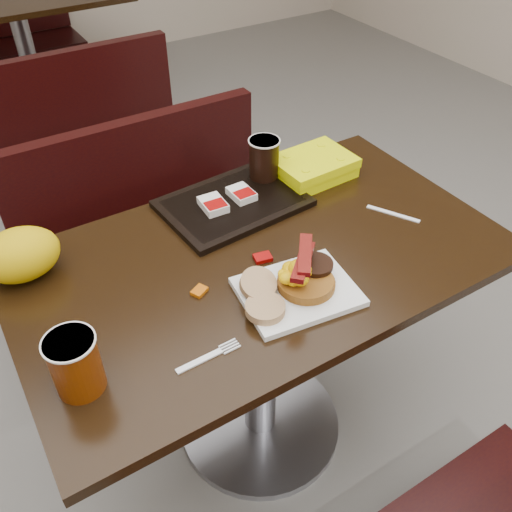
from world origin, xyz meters
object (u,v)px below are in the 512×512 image
fork (199,361)px  bench_far_n (4,32)px  tray (233,203)px  paper_bag (20,255)px  platter (298,292)px  coffee_cup_near (76,364)px  table_far (30,63)px  hashbrown_sleeve_left (213,205)px  coffee_cup_far (264,158)px  bench_far_s (66,110)px  pancake_stack (306,281)px  hashbrown_sleeve_right (241,194)px  clamshell (313,167)px  knife (393,214)px  table_near (261,353)px  bench_near_n (162,231)px

fork → bench_far_n: bearing=84.4°
tray → paper_bag: bearing=174.6°
platter → coffee_cup_near: (-0.50, 0.01, 0.06)m
table_far → platter: 2.79m
platter → hashbrown_sleeve_left: hashbrown_sleeve_left is taller
tray → coffee_cup_far: size_ratio=3.24×
bench_far_n → bench_far_s: bearing=-90.0°
bench_far_s → pancake_stack: size_ratio=7.55×
platter → hashbrown_sleeve_right: hashbrown_sleeve_right is taller
hashbrown_sleeve_left → platter: bearing=-84.8°
coffee_cup_near → hashbrown_sleeve_right: 0.68m
fork → paper_bag: (-0.23, 0.44, 0.06)m
bench_far_s → clamshell: size_ratio=4.46×
clamshell → hashbrown_sleeve_right: bearing=179.6°
hashbrown_sleeve_right → coffee_cup_far: 0.13m
bench_far_n → knife: (0.39, -3.34, 0.39)m
table_far → bench_far_s: 0.70m
table_far → bench_far_s: (0.00, -0.70, -0.02)m
pancake_stack → coffee_cup_near: (-0.52, 0.01, 0.04)m
hashbrown_sleeve_left → fork: bearing=-118.5°
table_far → coffee_cup_far: coffee_cup_far is taller
fork → coffee_cup_far: bearing=45.7°
table_near → paper_bag: 0.71m
fork → paper_bag: paper_bag is taller
coffee_cup_far → hashbrown_sleeve_left: bearing=-162.5°
pancake_stack → table_far: bearing=90.4°
bench_far_s → bench_far_n: size_ratio=1.00×
pancake_stack → coffee_cup_far: bearing=69.5°
bench_far_s → table_far: bearing=90.0°
bench_far_n → platter: bearing=-90.1°
hashbrown_sleeve_left → hashbrown_sleeve_right: bearing=6.3°
bench_far_n → coffee_cup_far: coffee_cup_far is taller
platter → pancake_stack: pancake_stack is taller
clamshell → coffee_cup_near: bearing=-157.6°
table_far → clamshell: 2.43m
bench_near_n → coffee_cup_far: 0.65m
platter → fork: size_ratio=1.81×
knife → coffee_cup_near: bearing=-112.6°
bench_near_n → pancake_stack: bearing=-88.8°
knife → paper_bag: size_ratio=0.81×
bench_near_n → fork: 1.04m
platter → paper_bag: bearing=150.0°
coffee_cup_near → coffee_cup_far: size_ratio=1.11×
coffee_cup_near → hashbrown_sleeve_left: bearing=37.0°
fork → hashbrown_sleeve_left: 0.51m
coffee_cup_near → fork: bearing=-17.1°
paper_bag → hashbrown_sleeve_right: bearing=-0.7°
coffee_cup_near → fork: (0.22, -0.07, -0.06)m
table_far → knife: size_ratio=8.19×
table_near → bench_far_s: table_near is taller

